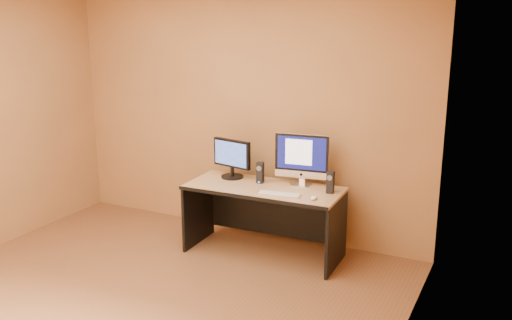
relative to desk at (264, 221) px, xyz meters
name	(u,v)px	position (x,y,z in m)	size (l,w,h in m)	color
floor	(126,313)	(-0.48, -1.49, -0.34)	(4.00, 4.00, 0.00)	brown
walls	(116,152)	(-0.48, -1.49, 0.96)	(4.00, 4.00, 2.60)	#9D6D3F
desk	(264,221)	(0.00, 0.00, 0.00)	(1.47, 0.64, 0.68)	tan
imac	(301,159)	(0.29, 0.21, 0.59)	(0.52, 0.19, 0.51)	silver
second_monitor	(232,159)	(-0.42, 0.14, 0.53)	(0.44, 0.22, 0.39)	black
speaker_left	(260,173)	(-0.09, 0.11, 0.44)	(0.06, 0.07, 0.20)	black
speaker_right	(330,182)	(0.62, 0.10, 0.44)	(0.06, 0.07, 0.20)	black
keyboard	(279,194)	(0.23, -0.16, 0.35)	(0.40, 0.11, 0.02)	silver
mouse	(314,198)	(0.56, -0.14, 0.36)	(0.05, 0.09, 0.03)	white
cable_a	(309,183)	(0.34, 0.28, 0.34)	(0.01, 0.01, 0.20)	black
cable_b	(297,182)	(0.22, 0.28, 0.34)	(0.01, 0.01, 0.17)	black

